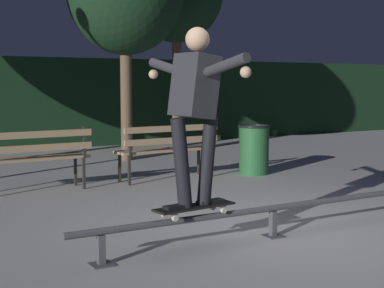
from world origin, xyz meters
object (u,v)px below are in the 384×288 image
object	(u,v)px
trash_can	(254,149)
grind_rail	(273,212)
park_bench_leftmost	(32,154)
skateboarder	(195,101)
park_bench_left_center	(168,145)
skateboard	(195,207)

from	to	relation	value
trash_can	grind_rail	bearing A→B (deg)	-123.49
grind_rail	park_bench_leftmost	size ratio (longest dim) A/B	2.56
skateboarder	park_bench_left_center	distance (m)	3.80
grind_rail	park_bench_leftmost	distance (m)	3.69
park_bench_left_center	skateboarder	bearing A→B (deg)	-114.25
park_bench_leftmost	park_bench_left_center	xyz separation A→B (m)	(2.07, 0.00, 0.00)
skateboarder	park_bench_leftmost	bearing A→B (deg)	99.07
skateboard	park_bench_left_center	distance (m)	3.73
park_bench_leftmost	trash_can	xyz separation A→B (m)	(3.56, -0.15, -0.12)
trash_can	skateboarder	bearing A→B (deg)	-132.94
grind_rail	park_bench_leftmost	world-z (taller)	park_bench_leftmost
skateboarder	trash_can	size ratio (longest dim) A/B	1.95
skateboard	park_bench_left_center	bearing A→B (deg)	65.71
park_bench_left_center	trash_can	bearing A→B (deg)	-5.57
skateboard	skateboarder	world-z (taller)	skateboarder
skateboarder	park_bench_leftmost	size ratio (longest dim) A/B	0.97
grind_rail	skateboarder	xyz separation A→B (m)	(-0.87, 0.00, 1.08)
grind_rail	skateboard	xyz separation A→B (m)	(-0.88, -0.00, 0.14)
skateboard	park_bench_leftmost	distance (m)	3.44
grind_rail	trash_can	world-z (taller)	trash_can
skateboarder	park_bench_left_center	xyz separation A→B (m)	(1.53, 3.39, -0.78)
skateboard	park_bench_leftmost	size ratio (longest dim) A/B	0.49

